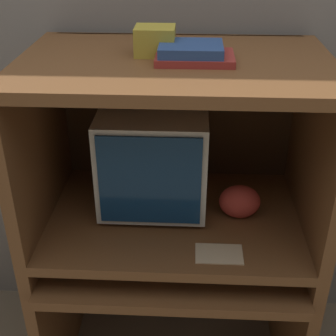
# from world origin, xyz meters

# --- Properties ---
(wall_back) EXTENTS (6.00, 0.06, 2.60)m
(wall_back) POSITION_xyz_m (0.00, 0.69, 1.30)
(wall_back) COLOR gray
(wall_back) RESTS_ON ground_plane
(desk_base) EXTENTS (0.96, 0.66, 0.64)m
(desk_base) POSITION_xyz_m (0.00, 0.28, 0.41)
(desk_base) COLOR brown
(desk_base) RESTS_ON ground_plane
(desk_monitor_shelf) EXTENTS (0.96, 0.63, 0.11)m
(desk_monitor_shelf) POSITION_xyz_m (0.00, 0.31, 0.72)
(desk_monitor_shelf) COLOR brown
(desk_monitor_shelf) RESTS_ON desk_base
(hutch_upper) EXTENTS (0.96, 0.63, 0.56)m
(hutch_upper) POSITION_xyz_m (0.00, 0.35, 1.13)
(hutch_upper) COLOR brown
(hutch_upper) RESTS_ON desk_monitor_shelf
(crt_monitor) EXTENTS (0.37, 0.40, 0.37)m
(crt_monitor) POSITION_xyz_m (-0.08, 0.40, 0.94)
(crt_monitor) COLOR beige
(crt_monitor) RESTS_ON desk_monitor_shelf
(keyboard) EXTENTS (0.44, 0.15, 0.03)m
(keyboard) POSITION_xyz_m (-0.05, 0.21, 0.65)
(keyboard) COLOR #2D2D30
(keyboard) RESTS_ON desk_base
(mouse) EXTENTS (0.07, 0.05, 0.03)m
(mouse) POSITION_xyz_m (0.24, 0.20, 0.65)
(mouse) COLOR #B7B7B7
(mouse) RESTS_ON desk_base
(snack_bag) EXTENTS (0.14, 0.11, 0.12)m
(snack_bag) POSITION_xyz_m (0.23, 0.31, 0.81)
(snack_bag) COLOR #BC382D
(snack_bag) RESTS_ON desk_monitor_shelf
(book_stack) EXTENTS (0.23, 0.16, 0.05)m
(book_stack) POSITION_xyz_m (0.05, 0.29, 1.34)
(book_stack) COLOR maroon
(book_stack) RESTS_ON hutch_upper
(paper_card) EXTENTS (0.15, 0.10, 0.00)m
(paper_card) POSITION_xyz_m (0.15, 0.10, 0.75)
(paper_card) COLOR #CCB28C
(paper_card) RESTS_ON desk_monitor_shelf
(storage_box) EXTENTS (0.12, 0.10, 0.08)m
(storage_box) POSITION_xyz_m (-0.06, 0.35, 1.36)
(storage_box) COLOR gold
(storage_box) RESTS_ON hutch_upper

